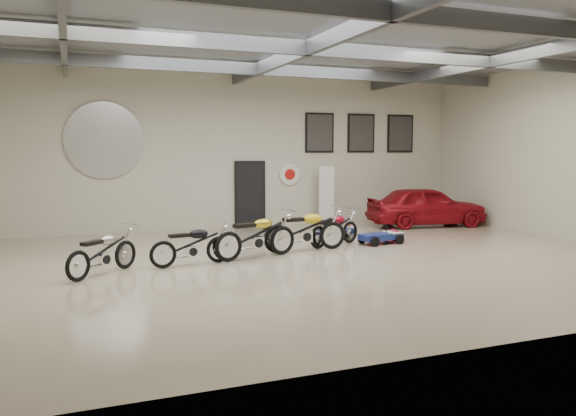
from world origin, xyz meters
name	(u,v)px	position (x,y,z in m)	size (l,w,h in m)	color
floor	(307,261)	(0.00, 0.00, 0.00)	(16.00, 12.00, 0.01)	tan
ceiling	(308,37)	(0.00, 0.00, 5.00)	(16.00, 12.00, 0.01)	slate
back_wall	(234,151)	(0.00, 6.00, 2.50)	(16.00, 0.02, 5.00)	beige
right_wall	(574,151)	(8.00, 0.00, 2.50)	(0.02, 12.00, 5.00)	beige
ceiling_beams	(308,48)	(0.00, 0.00, 4.75)	(15.80, 11.80, 0.32)	#525559
door	(250,195)	(0.50, 5.95, 1.05)	(0.92, 0.08, 2.10)	black
logo_plaque	(104,140)	(-4.00, 5.95, 2.80)	(2.30, 0.06, 1.16)	silver
poster_left	(320,133)	(3.00, 5.96, 3.10)	(1.05, 0.08, 1.35)	black
poster_mid	(361,133)	(4.60, 5.96, 3.10)	(1.05, 0.08, 1.35)	black
poster_right	(400,134)	(6.20, 5.96, 3.10)	(1.05, 0.08, 1.35)	black
oil_sign	(290,174)	(1.90, 5.95, 1.70)	(0.72, 0.10, 0.72)	white
banner_stand	(327,196)	(3.06, 5.50, 0.97)	(0.53, 0.21, 1.94)	white
motorcycle_silver	(103,251)	(-4.42, 0.20, 0.49)	(1.88, 0.58, 0.98)	silver
motorcycle_black	(192,244)	(-2.55, 0.47, 0.48)	(1.84, 0.57, 0.95)	silver
motorcycle_gold	(256,235)	(-0.97, 0.75, 0.56)	(2.14, 0.66, 1.11)	silver
motorcycle_yellow	(305,229)	(0.46, 1.18, 0.56)	(2.16, 0.67, 1.13)	silver
motorcycle_red	(335,228)	(1.47, 1.59, 0.48)	(1.83, 0.57, 0.95)	silver
go_kart	(385,234)	(2.89, 1.43, 0.26)	(1.46, 0.66, 0.53)	navy
vintage_car	(426,206)	(6.00, 3.97, 0.66)	(3.90, 1.57, 1.33)	maroon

